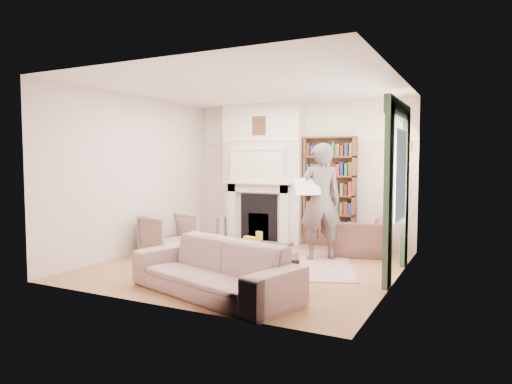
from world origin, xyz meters
The scene contains 25 objects.
floor centered at (0.00, 0.00, 0.00)m, with size 4.50×4.50×0.00m, color brown.
ceiling centered at (0.00, 0.00, 2.80)m, with size 4.50×4.50×0.00m, color white.
wall_back centered at (0.00, 2.25, 1.40)m, with size 4.50×4.50×0.00m, color beige.
wall_front centered at (0.00, -2.25, 1.40)m, with size 4.50×4.50×0.00m, color beige.
wall_left centered at (-2.25, 0.00, 1.40)m, with size 4.50×4.50×0.00m, color beige.
wall_right centered at (2.25, 0.00, 1.40)m, with size 4.50×4.50×0.00m, color beige.
fireplace centered at (-0.75, 2.05, 1.39)m, with size 1.70×0.58×2.80m.
bookcase centered at (0.65, 2.12, 1.18)m, with size 1.00×0.24×1.85m, color brown.
window centered at (2.23, 0.40, 1.45)m, with size 0.02×0.90×1.30m, color silver.
curtain_left centered at (2.20, -0.30, 1.20)m, with size 0.07×0.32×2.40m, color #2B422A.
curtain_right centered at (2.20, 1.10, 1.20)m, with size 0.07×0.32×2.40m, color #2B422A.
pelmet centered at (2.19, 0.40, 2.38)m, with size 0.09×1.70×0.24m, color #2B422A.
wall_sconce centered at (2.03, 1.50, 1.90)m, with size 0.20×0.24×0.24m, color gold, non-canonical shape.
rug centered at (0.10, 0.20, 0.01)m, with size 2.90×2.23×0.01m, color #BFAD90.
armchair_reading centered at (1.32, 1.50, 0.32)m, with size 0.98×0.85×0.63m, color #532C2C.
armchair_left centered at (-1.62, 0.05, 0.36)m, with size 0.77×0.79×0.72m, color #B6AB96.
sofa centered at (0.35, -1.61, 0.33)m, with size 2.28×0.89×0.67m, color #B2A093.
man_reading centered at (0.87, 0.90, 0.97)m, with size 0.71×0.47×1.95m, color #564A44.
newspaper centered at (0.72, 0.70, 1.23)m, with size 0.41×0.02×0.29m, color white.
coffee_table centered at (0.92, -1.14, 0.23)m, with size 0.70×0.45×0.45m, color #372413, non-canonical shape.
paraffin_heater centered at (-1.33, 1.34, 0.28)m, with size 0.24×0.24×0.55m, color #ADB1B5.
rocking_horse centered at (-0.25, 0.60, 0.23)m, with size 0.52×0.21×0.45m, color gold, non-canonical shape.
board_game centered at (-0.31, -0.54, 0.03)m, with size 0.35×0.35×0.03m, color #DFEA52.
game_box_lid centered at (-0.84, 0.31, 0.04)m, with size 0.27×0.18×0.05m, color #B01418.
comic_annuals centered at (0.24, -0.32, 0.02)m, with size 0.64×0.57×0.02m.
Camera 1 is at (3.30, -6.34, 1.67)m, focal length 32.00 mm.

